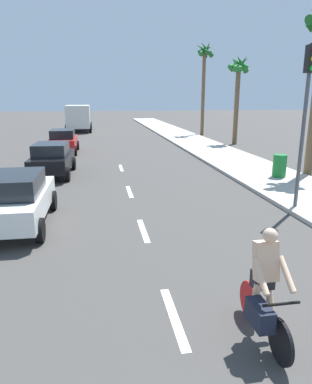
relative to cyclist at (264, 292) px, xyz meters
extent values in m
plane|color=#423F3D|center=(-1.19, 14.38, -0.83)|extent=(160.00, 160.00, 0.00)
cube|color=#B2ADA3|center=(5.45, 16.38, -0.76)|extent=(3.60, 80.00, 0.14)
cube|color=white|center=(-1.19, 0.78, -0.83)|extent=(0.16, 1.80, 0.01)
cube|color=white|center=(-1.19, 4.90, -0.83)|extent=(0.16, 1.80, 0.01)
cube|color=white|center=(-1.19, 9.19, -0.83)|extent=(0.16, 1.80, 0.01)
cube|color=white|center=(-1.19, 14.13, -0.83)|extent=(0.16, 1.80, 0.01)
cylinder|color=black|center=(0.05, -0.49, -0.50)|extent=(0.05, 0.66, 0.66)
cylinder|color=red|center=(0.05, 0.56, -0.50)|extent=(0.05, 0.66, 0.66)
cube|color=black|center=(0.05, 0.03, -0.32)|extent=(0.04, 0.95, 0.04)
cylinder|color=black|center=(0.05, 0.24, -0.08)|extent=(0.03, 0.03, 0.48)
cube|color=black|center=(0.05, -0.41, 0.05)|extent=(0.56, 0.03, 0.03)
cube|color=beige|center=(0.05, 0.11, 0.45)|extent=(0.34, 0.32, 0.63)
sphere|color=beige|center=(0.05, 0.05, 0.88)|extent=(0.22, 0.22, 0.22)
cube|color=black|center=(0.05, 0.17, 0.12)|extent=(0.32, 0.22, 0.28)
cube|color=black|center=(-0.17, -0.26, -0.20)|extent=(0.24, 0.52, 0.32)
cylinder|color=beige|center=(0.17, 0.11, -0.20)|extent=(0.11, 0.32, 0.62)
cylinder|color=beige|center=(-0.07, 0.11, -0.20)|extent=(0.11, 0.20, 0.63)
cylinder|color=beige|center=(0.25, -0.15, 0.35)|extent=(0.09, 0.49, 0.41)
cylinder|color=beige|center=(-0.15, -0.15, 0.35)|extent=(0.09, 0.49, 0.41)
cube|color=white|center=(-4.77, 5.94, -0.14)|extent=(1.74, 4.08, 0.64)
cube|color=black|center=(-4.77, 5.74, 0.46)|extent=(1.52, 2.12, 0.56)
cylinder|color=black|center=(-3.91, 7.31, -0.51)|extent=(0.18, 0.64, 0.64)
cylinder|color=black|center=(-3.92, 4.55, -0.51)|extent=(0.18, 0.64, 0.64)
cube|color=black|center=(-4.52, 12.83, -0.14)|extent=(1.82, 4.03, 0.64)
cube|color=black|center=(-4.53, 12.63, 0.46)|extent=(1.55, 2.12, 0.56)
cylinder|color=black|center=(-5.30, 14.21, -0.51)|extent=(0.21, 0.65, 0.64)
cylinder|color=black|center=(-3.64, 14.14, -0.51)|extent=(0.21, 0.65, 0.64)
cylinder|color=black|center=(-5.41, 11.52, -0.51)|extent=(0.21, 0.65, 0.64)
cylinder|color=black|center=(-3.75, 11.45, -0.51)|extent=(0.21, 0.65, 0.64)
cube|color=red|center=(-4.64, 20.09, -0.14)|extent=(1.70, 4.03, 0.64)
cube|color=black|center=(-4.64, 19.89, 0.46)|extent=(1.49, 2.10, 0.56)
cylinder|color=black|center=(-5.48, 21.46, -0.51)|extent=(0.18, 0.64, 0.64)
cylinder|color=black|center=(-3.79, 21.46, -0.51)|extent=(0.18, 0.64, 0.64)
cylinder|color=black|center=(-5.49, 18.73, -0.51)|extent=(0.18, 0.64, 0.64)
cylinder|color=black|center=(-3.79, 18.72, -0.51)|extent=(0.18, 0.64, 0.64)
cube|color=#23478C|center=(-4.29, 37.73, 0.37)|extent=(2.41, 2.35, 1.40)
cube|color=silver|center=(-4.28, 34.74, 0.82)|extent=(2.41, 4.17, 2.30)
cylinder|color=black|center=(-5.49, 37.60, -0.38)|extent=(0.28, 0.90, 0.90)
cylinder|color=black|center=(-3.09, 37.60, -0.38)|extent=(0.28, 0.90, 0.90)
cylinder|color=black|center=(-5.48, 33.70, -0.38)|extent=(0.28, 0.90, 0.90)
cylinder|color=black|center=(-3.08, 33.70, -0.38)|extent=(0.28, 0.90, 0.90)
cylinder|color=brown|center=(8.40, 22.44, 2.28)|extent=(0.36, 0.36, 6.22)
cone|color=#1E6B28|center=(8.65, 22.44, 5.24)|extent=(0.46, 1.84, 1.29)
cone|color=#1E6B28|center=(8.52, 22.65, 5.24)|extent=(1.48, 1.17, 1.24)
cone|color=#1E6B28|center=(8.33, 22.68, 5.24)|extent=(1.55, 0.88, 0.99)
cone|color=#1E6B28|center=(8.18, 22.57, 5.24)|extent=(1.14, 1.79, 1.41)
cone|color=#1E6B28|center=(8.16, 22.38, 5.24)|extent=(0.73, 1.48, 1.36)
cone|color=#1E6B28|center=(8.37, 22.19, 5.24)|extent=(1.43, 0.60, 1.07)
cone|color=#1E6B28|center=(8.53, 22.22, 5.24)|extent=(1.58, 1.22, 1.48)
cylinder|color=brown|center=(7.85, 29.66, 3.21)|extent=(0.33, 0.33, 8.09)
cone|color=#195B23|center=(8.10, 29.65, 7.11)|extent=(0.50, 1.68, 1.46)
cone|color=#195B23|center=(7.95, 29.89, 7.11)|extent=(1.42, 1.02, 0.94)
cone|color=#195B23|center=(7.63, 29.78, 7.11)|extent=(0.99, 1.42, 1.46)
cone|color=#195B23|center=(7.67, 29.49, 7.11)|extent=(1.41, 1.66, 1.40)
cone|color=#195B23|center=(7.96, 29.44, 7.11)|extent=(1.73, 1.18, 1.53)
cylinder|color=#4C4C51|center=(4.05, 5.97, 1.77)|extent=(0.12, 0.12, 5.20)
cube|color=black|center=(4.05, 5.97, 3.92)|extent=(0.28, 0.24, 0.80)
sphere|color=green|center=(4.05, 5.84, 3.65)|extent=(0.16, 0.16, 0.16)
cylinder|color=#19722D|center=(5.69, 10.19, -0.18)|extent=(0.60, 0.60, 1.01)
camera|label=1|loc=(-2.36, -4.38, 2.82)|focal=33.07mm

